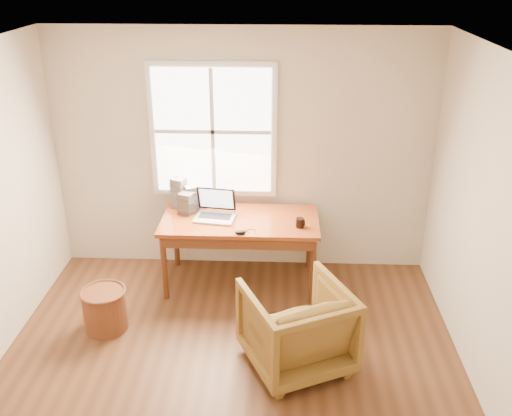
{
  "coord_description": "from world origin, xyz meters",
  "views": [
    {
      "loc": [
        0.4,
        -3.45,
        3.23
      ],
      "look_at": [
        0.17,
        1.65,
        0.94
      ],
      "focal_mm": 40.0,
      "sensor_mm": 36.0,
      "label": 1
    }
  ],
  "objects": [
    {
      "name": "cd_stack_a",
      "position": [
        -0.53,
        2.04,
        0.88
      ],
      "size": [
        0.16,
        0.15,
        0.25
      ],
      "primitive_type": "cube",
      "rotation": [
        0.0,
        0.0,
        0.37
      ],
      "color": "silver",
      "rests_on": "desk"
    },
    {
      "name": "laptop",
      "position": [
        -0.26,
        1.78,
        0.92
      ],
      "size": [
        0.5,
        0.52,
        0.33
      ],
      "primitive_type": null,
      "rotation": [
        0.0,
        0.0,
        -0.14
      ],
      "color": "#ABADB2",
      "rests_on": "desk"
    },
    {
      "name": "coffee_mug",
      "position": [
        0.6,
        1.64,
        0.8
      ],
      "size": [
        0.1,
        0.1,
        0.09
      ],
      "primitive_type": "cylinder",
      "rotation": [
        0.0,
        0.0,
        -0.19
      ],
      "color": "black",
      "rests_on": "desk"
    },
    {
      "name": "cd_stack_c",
      "position": [
        -0.67,
        2.09,
        0.91
      ],
      "size": [
        0.18,
        0.17,
        0.32
      ],
      "primitive_type": "cube",
      "rotation": [
        0.0,
        0.0,
        -0.43
      ],
      "color": "#A0A0AD",
      "rests_on": "desk"
    },
    {
      "name": "armchair",
      "position": [
        0.56,
        0.5,
        0.37
      ],
      "size": [
        1.07,
        1.08,
        0.75
      ],
      "primitive_type": "imported",
      "rotation": [
        0.0,
        0.0,
        3.58
      ],
      "color": "brown",
      "rests_on": "room_shell"
    },
    {
      "name": "mouse",
      "position": [
        0.03,
        1.46,
        0.77
      ],
      "size": [
        0.12,
        0.08,
        0.04
      ],
      "primitive_type": "ellipsoid",
      "rotation": [
        0.0,
        0.0,
        0.14
      ],
      "color": "black",
      "rests_on": "desk"
    },
    {
      "name": "wicker_stool",
      "position": [
        -1.2,
        0.92,
        0.2
      ],
      "size": [
        0.46,
        0.46,
        0.4
      ],
      "primitive_type": "cylinder",
      "rotation": [
        0.0,
        0.0,
        0.17
      ],
      "color": "brown",
      "rests_on": "room_shell"
    },
    {
      "name": "room_shell",
      "position": [
        -0.02,
        0.16,
        1.32
      ],
      "size": [
        4.04,
        4.54,
        2.64
      ],
      "color": "#57341D",
      "rests_on": "ground"
    },
    {
      "name": "desk",
      "position": [
        0.0,
        1.8,
        0.73
      ],
      "size": [
        1.6,
        0.8,
        0.04
      ],
      "primitive_type": "cube",
      "color": "brown",
      "rests_on": "room_shell"
    },
    {
      "name": "cd_stack_d",
      "position": [
        -0.42,
        2.1,
        0.84
      ],
      "size": [
        0.17,
        0.16,
        0.17
      ],
      "primitive_type": "cube",
      "rotation": [
        0.0,
        0.0,
        0.37
      ],
      "color": "silver",
      "rests_on": "desk"
    },
    {
      "name": "cd_stack_b",
      "position": [
        -0.56,
        1.92,
        0.86
      ],
      "size": [
        0.18,
        0.17,
        0.22
      ],
      "primitive_type": "cube",
      "rotation": [
        0.0,
        0.0,
        -0.42
      ],
      "color": "#25262A",
      "rests_on": "desk"
    }
  ]
}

